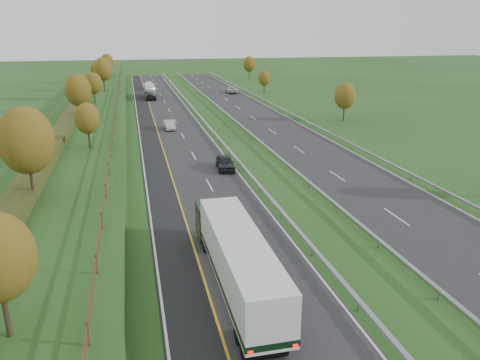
# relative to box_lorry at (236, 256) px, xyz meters

# --- Properties ---
(ground) EXTENTS (400.00, 400.00, 0.00)m
(ground) POSITION_rel_box_lorry_xyz_m (8.57, 40.40, -2.33)
(ground) COLOR #20481A
(ground) RESTS_ON ground
(near_carriageway) EXTENTS (10.50, 200.00, 0.04)m
(near_carriageway) POSITION_rel_box_lorry_xyz_m (0.57, 45.40, -2.31)
(near_carriageway) COLOR black
(near_carriageway) RESTS_ON ground
(far_carriageway) EXTENTS (10.50, 200.00, 0.04)m
(far_carriageway) POSITION_rel_box_lorry_xyz_m (17.07, 45.40, -2.31)
(far_carriageway) COLOR black
(far_carriageway) RESTS_ON ground
(hard_shoulder) EXTENTS (3.00, 200.00, 0.04)m
(hard_shoulder) POSITION_rel_box_lorry_xyz_m (-3.18, 45.40, -2.31)
(hard_shoulder) COLOR black
(hard_shoulder) RESTS_ON ground
(lane_markings) EXTENTS (26.75, 200.00, 0.01)m
(lane_markings) POSITION_rel_box_lorry_xyz_m (6.97, 45.28, -2.28)
(lane_markings) COLOR silver
(lane_markings) RESTS_ON near_carriageway
(embankment_left) EXTENTS (12.00, 200.00, 2.00)m
(embankment_left) POSITION_rel_box_lorry_xyz_m (-12.43, 45.40, -1.33)
(embankment_left) COLOR #20481A
(embankment_left) RESTS_ON ground
(hedge_left) EXTENTS (2.20, 180.00, 1.10)m
(hedge_left) POSITION_rel_box_lorry_xyz_m (-14.43, 45.40, 0.22)
(hedge_left) COLOR #2B3716
(hedge_left) RESTS_ON embankment_left
(fence_left) EXTENTS (0.12, 189.06, 1.20)m
(fence_left) POSITION_rel_box_lorry_xyz_m (-7.93, 44.98, 0.40)
(fence_left) COLOR #422B19
(fence_left) RESTS_ON embankment_left
(median_barrier_near) EXTENTS (0.32, 200.00, 0.71)m
(median_barrier_near) POSITION_rel_box_lorry_xyz_m (6.27, 45.40, -1.72)
(median_barrier_near) COLOR gray
(median_barrier_near) RESTS_ON ground
(median_barrier_far) EXTENTS (0.32, 200.00, 0.71)m
(median_barrier_far) POSITION_rel_box_lorry_xyz_m (11.37, 45.40, -1.72)
(median_barrier_far) COLOR gray
(median_barrier_far) RESTS_ON ground
(outer_barrier_far) EXTENTS (0.32, 200.00, 0.71)m
(outer_barrier_far) POSITION_rel_box_lorry_xyz_m (22.87, 45.40, -1.71)
(outer_barrier_far) COLOR gray
(outer_barrier_far) RESTS_ON ground
(trees_left) EXTENTS (6.64, 164.30, 7.66)m
(trees_left) POSITION_rel_box_lorry_xyz_m (-12.07, 42.03, 4.04)
(trees_left) COLOR #2D2116
(trees_left) RESTS_ON embankment_left
(trees_far) EXTENTS (8.45, 118.60, 7.12)m
(trees_far) POSITION_rel_box_lorry_xyz_m (30.37, 74.61, 1.92)
(trees_far) COLOR #2D2116
(trees_far) RESTS_ON ground
(box_lorry) EXTENTS (2.58, 16.28, 4.06)m
(box_lorry) POSITION_rel_box_lorry_xyz_m (0.00, 0.00, 0.00)
(box_lorry) COLOR black
(box_lorry) RESTS_ON near_carriageway
(road_tanker) EXTENTS (2.40, 11.22, 3.46)m
(road_tanker) POSITION_rel_box_lorry_xyz_m (-0.94, 87.43, -0.47)
(road_tanker) COLOR silver
(road_tanker) RESTS_ON near_carriageway
(car_dark_near) EXTENTS (2.19, 4.73, 1.57)m
(car_dark_near) POSITION_rel_box_lorry_xyz_m (4.51, 25.62, -1.50)
(car_dark_near) COLOR black
(car_dark_near) RESTS_ON near_carriageway
(car_silver_mid) EXTENTS (1.79, 4.40, 1.42)m
(car_silver_mid) POSITION_rel_box_lorry_xyz_m (0.24, 49.60, -1.58)
(car_silver_mid) COLOR #B2B2B7
(car_silver_mid) RESTS_ON near_carriageway
(car_small_far) EXTENTS (2.71, 5.55, 1.56)m
(car_small_far) POSITION_rel_box_lorry_xyz_m (-0.20, 104.32, -1.51)
(car_small_far) COLOR #13203C
(car_small_far) RESTS_ON near_carriageway
(car_oncoming) EXTENTS (3.23, 6.11, 1.64)m
(car_oncoming) POSITION_rel_box_lorry_xyz_m (19.45, 91.76, -1.47)
(car_oncoming) COLOR silver
(car_oncoming) RESTS_ON far_carriageway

